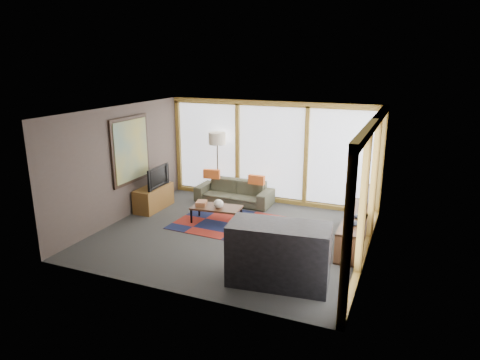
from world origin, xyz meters
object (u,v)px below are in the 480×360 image
at_px(television, 155,177).
at_px(floor_lamp, 218,166).
at_px(sofa, 234,192).
at_px(tv_console, 154,198).
at_px(bar_counter, 279,254).
at_px(coffee_table, 216,214).
at_px(bookshelf, 355,229).

bearing_deg(television, floor_lamp, -37.92).
height_order(sofa, floor_lamp, floor_lamp).
xyz_separation_m(tv_console, bar_counter, (3.97, -2.33, 0.23)).
height_order(floor_lamp, tv_console, floor_lamp).
distance_m(coffee_table, bar_counter, 3.01).
xyz_separation_m(coffee_table, bookshelf, (3.06, 0.07, 0.10)).
bearing_deg(sofa, bookshelf, -21.70).
distance_m(sofa, bookshelf, 3.51).
height_order(coffee_table, bar_counter, bar_counter).
relative_size(bookshelf, tv_console, 2.03).
distance_m(tv_console, bar_counter, 4.61).
distance_m(bookshelf, tv_console, 4.90).
distance_m(sofa, television, 2.05).
distance_m(tv_console, television, 0.55).
bearing_deg(sofa, bar_counter, -55.74).
xyz_separation_m(sofa, coffee_table, (0.17, -1.42, -0.10)).
bearing_deg(floor_lamp, sofa, -20.43).
relative_size(coffee_table, television, 1.23).
bearing_deg(bar_counter, floor_lamp, 120.84).
bearing_deg(sofa, coffee_table, -82.11).
bearing_deg(bookshelf, tv_console, 178.15).
height_order(sofa, bar_counter, bar_counter).
xyz_separation_m(floor_lamp, tv_console, (-1.09, -1.40, -0.60)).
bearing_deg(bar_counter, bookshelf, 60.05).
bearing_deg(sofa, tv_console, -143.41).
height_order(coffee_table, bookshelf, bookshelf).
height_order(bookshelf, television, television).
distance_m(coffee_table, television, 1.90).
distance_m(floor_lamp, coffee_table, 1.92).
xyz_separation_m(sofa, tv_console, (-1.66, -1.19, -0.01)).
relative_size(sofa, bar_counter, 1.21).
relative_size(sofa, bookshelf, 0.86).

